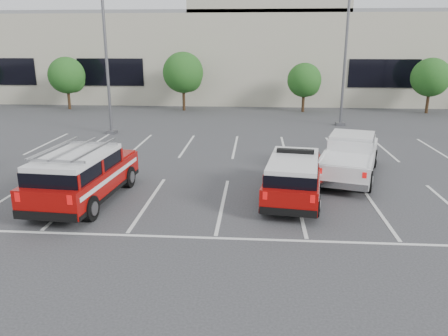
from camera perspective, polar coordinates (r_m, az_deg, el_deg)
The scene contains 12 objects.
ground at distance 15.72m, azimuth -0.18°, elevation -4.73°, with size 120.00×120.00×0.00m, color #313134.
stall_markings at distance 19.98m, azimuth 0.82°, elevation -0.12°, with size 23.00×15.00×0.01m, color silver.
convention_building at distance 46.53m, azimuth 3.19°, elevation 15.03°, with size 60.00×16.99×13.20m.
tree_left at distance 40.15m, azimuth -19.70°, elevation 11.18°, with size 3.07×3.07×4.42m.
tree_mid_left at distance 37.27m, azimuth -5.20°, elevation 12.14°, with size 3.37×3.37×4.85m.
tree_mid_right at distance 37.03m, azimuth 10.57°, elevation 11.08°, with size 2.77×2.77×3.99m.
tree_right at distance 39.35m, azimuth 25.47°, elevation 10.49°, with size 3.07×3.07×4.42m.
light_pole_left at distance 28.17m, azimuth -15.18°, elevation 14.76°, with size 0.90×0.60×10.24m.
light_pole_mid at distance 31.20m, azimuth 15.62°, elevation 14.81°, with size 0.90×0.60×10.24m.
fire_chief_suv at distance 16.20m, azimuth 9.05°, elevation -1.55°, with size 2.56×5.30×1.79m.
white_pickup at distance 19.54m, azimuth 16.07°, elevation 1.00°, with size 3.59×6.12×1.78m.
ladder_suv at distance 16.46m, azimuth -17.93°, elevation -1.42°, with size 2.53×5.56×2.13m.
Camera 1 is at (1.14, -14.64, 5.60)m, focal length 35.00 mm.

